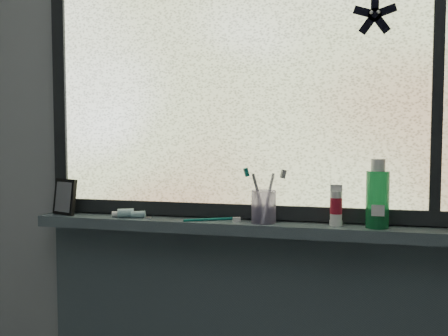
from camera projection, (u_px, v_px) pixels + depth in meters
name	position (u px, v px, depth m)	size (l,w,h in m)	color
wall_back	(257.00, 156.00, 1.80)	(3.00, 0.01, 2.50)	#9EA3A8
windowsill	(252.00, 228.00, 1.75)	(1.62, 0.14, 0.04)	#46565E
window_pane	(256.00, 77.00, 1.76)	(1.50, 0.01, 1.00)	silver
frame_bottom	(255.00, 211.00, 1.79)	(1.60, 0.03, 0.05)	black
frame_left	(61.00, 82.00, 1.95)	(0.05, 0.03, 1.10)	black
frame_mullion	(438.00, 71.00, 1.61)	(0.04, 0.03, 1.00)	black
starfish_sticker	(375.00, 15.00, 1.64)	(0.15, 0.02, 0.15)	black
vanity_mirror	(65.00, 197.00, 1.91)	(0.11, 0.05, 0.14)	black
toothpaste_tube	(130.00, 213.00, 1.84)	(0.18, 0.04, 0.03)	white
toothbrush_cup	(264.00, 207.00, 1.73)	(0.09, 0.09, 0.11)	#B9A7DE
toothbrush_lying	(208.00, 219.00, 1.77)	(0.22, 0.02, 0.01)	#0B655D
mouthwash_bottle	(378.00, 193.00, 1.63)	(0.07, 0.07, 0.19)	#1B8F49
cream_tube	(336.00, 204.00, 1.67)	(0.04, 0.04, 0.10)	silver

